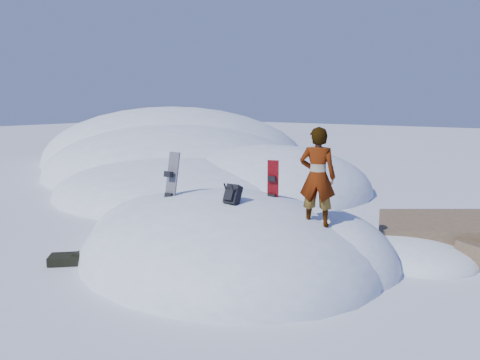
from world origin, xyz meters
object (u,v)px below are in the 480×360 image
Objects in this scene: backpack at (232,195)px; person at (317,177)px; snowboard_red at (273,189)px; snowboard_dark at (170,188)px.

person is at bearing 19.28° from backpack.
snowboard_red is 0.82× the size of snowboard_dark.
snowboard_dark is 0.85× the size of person.
backpack is at bearing 3.26° from person.
snowboard_red is at bearing 78.30° from backpack.
snowboard_red is at bearing -41.31° from person.
snowboard_dark is 1.78m from backpack.
person is (1.59, 0.60, 0.44)m from backpack.
person reaches higher than backpack.
backpack is 0.25× the size of person.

